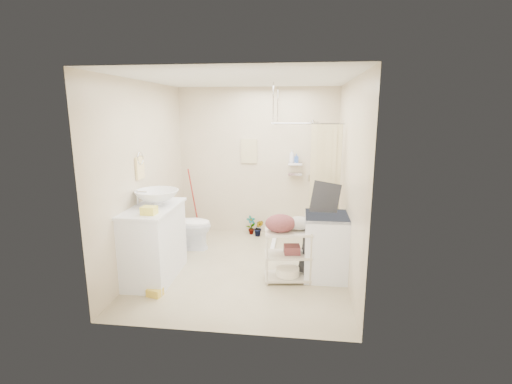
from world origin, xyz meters
TOP-DOWN VIEW (x-y plane):
  - floor at (0.00, 0.00)m, footprint 3.20×3.20m
  - ceiling at (0.00, 0.00)m, footprint 2.80×3.20m
  - wall_back at (0.00, 1.60)m, footprint 2.80×0.04m
  - wall_front at (0.00, -1.60)m, footprint 2.80×0.04m
  - wall_left at (-1.40, 0.00)m, footprint 0.04×3.20m
  - wall_right at (1.40, 0.00)m, footprint 0.04×3.20m
  - vanity at (-1.16, -0.44)m, footprint 0.64×1.12m
  - sink at (-1.12, -0.32)m, footprint 0.64×0.64m
  - counter_basket at (-1.03, -0.78)m, footprint 0.18×0.15m
  - floor_basket at (-0.95, -0.95)m, footprint 0.29×0.24m
  - toilet at (-1.04, 0.66)m, footprint 0.80×0.50m
  - mop at (-1.20, 1.47)m, footprint 0.14×0.14m
  - potted_plant_a at (-0.10, 1.47)m, footprint 0.22×0.21m
  - potted_plant_b at (0.05, 1.38)m, footprint 0.17×0.14m
  - hanging_towel at (-0.15, 1.58)m, footprint 0.28×0.03m
  - towel_ring at (-1.38, -0.20)m, footprint 0.04×0.22m
  - tp_holder at (-1.36, 0.05)m, footprint 0.08×0.12m
  - shower at (0.85, 1.05)m, footprint 1.10×1.10m
  - shampoo_bottle_a at (0.61, 1.51)m, footprint 0.10×0.10m
  - shampoo_bottle_b at (0.69, 1.51)m, footprint 0.07×0.07m
  - washing_machine at (1.14, -0.13)m, footprint 0.59×0.61m
  - laundry_rack at (0.63, -0.32)m, footprint 0.64×0.42m
  - ironing_board at (1.04, -0.06)m, footprint 0.38×0.14m

SIDE VIEW (x-z plane):
  - floor at x=0.00m, z-range 0.00..0.00m
  - floor_basket at x=-0.95m, z-range 0.00..0.13m
  - potted_plant_b at x=0.05m, z-range 0.00..0.30m
  - potted_plant_a at x=-0.10m, z-range 0.00..0.34m
  - toilet at x=-1.04m, z-range 0.00..0.79m
  - laundry_rack at x=0.63m, z-range 0.00..0.82m
  - washing_machine at x=1.14m, z-range 0.00..0.87m
  - vanity at x=-1.16m, z-range 0.00..0.98m
  - mop at x=-1.20m, z-range 0.00..1.19m
  - ironing_board at x=1.04m, z-range 0.00..1.31m
  - tp_holder at x=-1.36m, z-range 0.65..0.79m
  - counter_basket at x=-1.03m, z-range 0.98..1.08m
  - shower at x=0.85m, z-range 0.00..2.10m
  - sink at x=-1.12m, z-range 0.98..1.18m
  - wall_back at x=0.00m, z-range 0.00..2.60m
  - wall_front at x=0.00m, z-range 0.00..2.60m
  - wall_left at x=-1.40m, z-range 0.00..2.60m
  - wall_right at x=1.40m, z-range 0.00..2.60m
  - shampoo_bottle_b at x=0.69m, z-range 1.32..1.48m
  - shampoo_bottle_a at x=0.61m, z-range 1.32..1.55m
  - towel_ring at x=-1.38m, z-range 1.30..1.64m
  - hanging_towel at x=-0.15m, z-range 1.29..1.71m
  - ceiling at x=0.00m, z-range 2.58..2.62m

